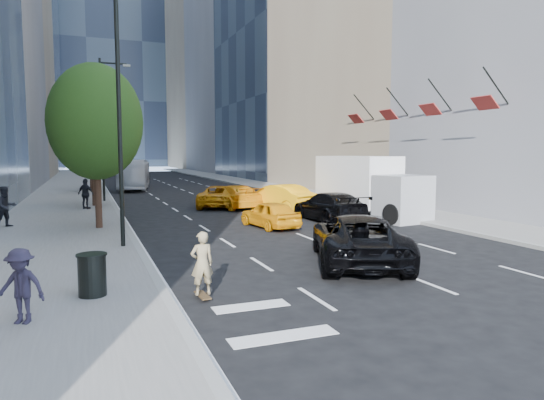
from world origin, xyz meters
name	(u,v)px	position (x,y,z in m)	size (l,w,h in m)	color
ground	(330,258)	(0.00, 0.00, 0.00)	(160.00, 160.00, 0.00)	black
sidewalk_left	(70,194)	(-9.00, 30.00, 0.07)	(6.00, 120.00, 0.15)	slate
sidewalk_right	(277,188)	(10.00, 30.00, 0.07)	(4.00, 120.00, 0.15)	slate
tower_right_far	(217,60)	(22.00, 98.00, 25.00)	(20.00, 24.00, 50.00)	gray
lamp_near	(124,91)	(-6.32, 4.00, 5.81)	(2.13, 0.22, 10.00)	black
lamp_far	(104,121)	(-6.32, 22.00, 5.81)	(2.13, 0.22, 10.00)	black
tree_near	(96,122)	(-7.20, 9.00, 4.97)	(4.20, 4.20, 7.46)	black
tree_mid	(92,126)	(-7.20, 19.00, 5.32)	(4.50, 4.50, 7.99)	black
tree_far	(90,141)	(-7.20, 32.00, 4.62)	(3.90, 3.90, 6.92)	black
traffic_signal	(98,146)	(-6.40, 40.00, 4.23)	(2.48, 0.53, 5.20)	black
facade_flags	(410,109)	(10.64, 10.00, 6.18)	(1.85, 13.30, 2.05)	black
skateboarder	(202,267)	(-5.13, -3.00, 0.79)	(0.58, 0.38, 1.58)	#897955
black_sedan_lincoln	(358,239)	(0.50, -1.00, 0.81)	(2.68, 5.81, 1.62)	black
black_sedan_mercedes	(329,207)	(4.20, 8.00, 0.77)	(2.16, 5.30, 1.54)	black
taxi_a	(270,214)	(0.50, 7.06, 0.65)	(1.54, 3.83, 1.31)	orange
taxi_b	(278,198)	(3.38, 13.16, 0.82)	(1.74, 5.00, 1.65)	#FFA80D
taxi_c	(219,196)	(0.50, 16.46, 0.72)	(2.38, 5.15, 1.43)	orange
taxi_d	(234,197)	(1.20, 15.50, 0.75)	(2.11, 5.18, 1.50)	#FF990D
city_bus	(134,174)	(-3.20, 34.75, 1.45)	(2.43, 10.39, 2.90)	silver
box_truck	(369,186)	(7.15, 8.89, 1.72)	(3.61, 7.39, 3.39)	silver
pedestrian_a	(6,207)	(-11.20, 10.75, 1.10)	(0.92, 0.72, 1.89)	black
pedestrian_b	(86,194)	(-7.73, 17.13, 1.08)	(1.09, 0.45, 1.86)	black
pedestrian_c	(21,286)	(-9.02, -3.77, 0.92)	(1.00, 0.57, 1.54)	#282233
trash_can	(92,276)	(-7.66, -2.26, 0.64)	(0.66, 0.66, 0.99)	black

